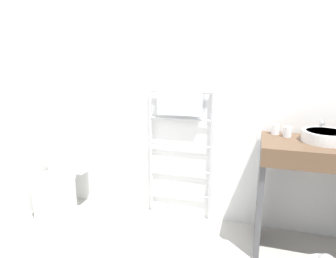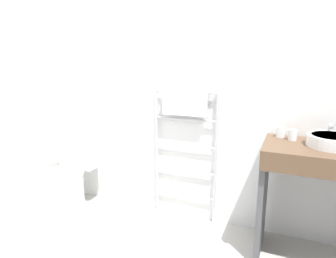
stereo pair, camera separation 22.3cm
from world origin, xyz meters
TOP-DOWN VIEW (x-y plane):
  - wall_back at (0.00, 1.42)m, footprint 3.22×0.12m
  - toilet at (-1.16, 0.99)m, footprint 0.40×0.54m
  - towel_radiator at (-0.07, 1.31)m, footprint 0.60×0.06m
  - vanity_counter at (1.04, 1.06)m, footprint 0.82×0.52m
  - sink_basin at (1.07, 1.11)m, footprint 0.32×0.32m
  - faucet at (1.07, 1.28)m, footprint 0.02×0.10m
  - cup_near_wall at (0.73, 1.24)m, footprint 0.07×0.07m
  - cup_near_edge at (0.82, 1.18)m, footprint 0.06×0.06m

SIDE VIEW (x-z plane):
  - toilet at x=-1.16m, z-range -0.08..0.71m
  - vanity_counter at x=1.04m, z-range 0.14..1.03m
  - towel_radiator at x=-0.07m, z-range 0.28..1.53m
  - cup_near_edge at x=0.82m, z-range 0.89..0.97m
  - cup_near_wall at x=0.73m, z-range 0.89..0.97m
  - sink_basin at x=1.07m, z-range 0.90..0.98m
  - faucet at x=1.07m, z-range 0.91..1.04m
  - wall_back at x=0.00m, z-range 0.00..2.67m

